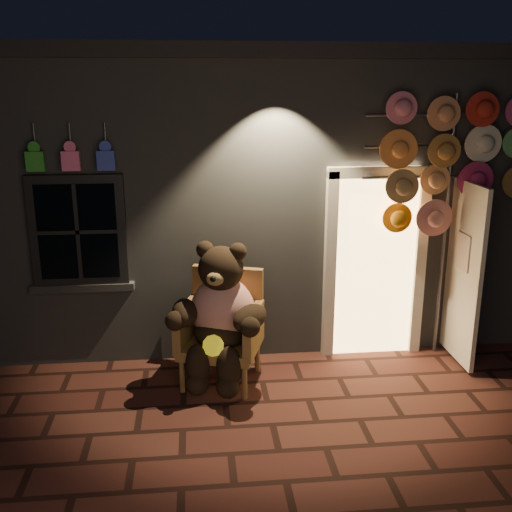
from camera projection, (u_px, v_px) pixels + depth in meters
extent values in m
plane|color=#4C251D|center=(273.00, 425.00, 5.57)|extent=(60.00, 60.00, 0.00)
cube|color=slate|center=(239.00, 181.00, 8.93)|extent=(7.00, 5.00, 3.30)
cube|color=black|center=(238.00, 59.00, 8.45)|extent=(7.30, 5.30, 0.16)
cube|color=black|center=(78.00, 231.00, 6.34)|extent=(1.00, 0.10, 1.20)
cube|color=black|center=(78.00, 232.00, 6.32)|extent=(0.82, 0.06, 1.02)
cube|color=slate|center=(83.00, 287.00, 6.52)|extent=(1.10, 0.14, 0.08)
cube|color=#F8C16F|center=(374.00, 266.00, 6.83)|extent=(0.92, 0.10, 2.10)
cube|color=beige|center=(330.00, 268.00, 6.74)|extent=(0.12, 0.12, 2.20)
cube|color=beige|center=(419.00, 266.00, 6.84)|extent=(0.12, 0.12, 2.20)
cube|color=beige|center=(380.00, 172.00, 6.49)|extent=(1.16, 0.12, 0.12)
cube|color=beige|center=(464.00, 274.00, 6.55)|extent=(0.05, 0.80, 2.00)
cube|color=#2D9127|center=(35.00, 161.00, 6.02)|extent=(0.18, 0.07, 0.20)
cylinder|color=#59595E|center=(34.00, 136.00, 6.01)|extent=(0.02, 0.02, 0.25)
cube|color=pink|center=(71.00, 161.00, 6.06)|extent=(0.18, 0.07, 0.20)
cylinder|color=#59595E|center=(70.00, 135.00, 6.05)|extent=(0.02, 0.02, 0.25)
cube|color=#3040A8|center=(106.00, 160.00, 6.09)|extent=(0.18, 0.07, 0.20)
cylinder|color=#59595E|center=(105.00, 135.00, 6.08)|extent=(0.02, 0.02, 0.25)
cube|color=brown|center=(221.00, 346.00, 6.28)|extent=(0.95, 0.92, 0.11)
cube|color=brown|center=(228.00, 301.00, 6.48)|extent=(0.76, 0.32, 0.77)
cube|color=brown|center=(186.00, 325.00, 6.27)|extent=(0.29, 0.65, 0.44)
cube|color=brown|center=(254.00, 330.00, 6.12)|extent=(0.29, 0.65, 0.44)
cylinder|color=brown|center=(182.00, 376.00, 6.12)|extent=(0.05, 0.05, 0.35)
cylinder|color=brown|center=(245.00, 383.00, 5.99)|extent=(0.05, 0.05, 0.35)
cylinder|color=brown|center=(200.00, 351.00, 6.70)|extent=(0.05, 0.05, 0.35)
cylinder|color=brown|center=(257.00, 356.00, 6.56)|extent=(0.05, 0.05, 0.35)
ellipsoid|color=red|center=(223.00, 310.00, 6.21)|extent=(0.82, 0.73, 0.71)
ellipsoid|color=black|center=(221.00, 332.00, 6.19)|extent=(0.68, 0.63, 0.34)
sphere|color=black|center=(221.00, 268.00, 6.03)|extent=(0.58, 0.58, 0.46)
sphere|color=black|center=(205.00, 250.00, 6.04)|extent=(0.18, 0.18, 0.18)
sphere|color=black|center=(238.00, 251.00, 5.98)|extent=(0.18, 0.18, 0.18)
ellipsoid|color=olive|center=(215.00, 279.00, 5.85)|extent=(0.21, 0.18, 0.14)
ellipsoid|color=black|center=(185.00, 313.00, 6.06)|extent=(0.28, 0.48, 0.26)
ellipsoid|color=black|center=(250.00, 318.00, 5.93)|extent=(0.49, 0.53, 0.26)
ellipsoid|color=black|center=(198.00, 364.00, 6.01)|extent=(0.26, 0.26, 0.44)
ellipsoid|color=black|center=(229.00, 367.00, 5.95)|extent=(0.26, 0.26, 0.44)
sphere|color=black|center=(197.00, 383.00, 6.01)|extent=(0.24, 0.24, 0.24)
sphere|color=black|center=(228.00, 387.00, 5.94)|extent=(0.24, 0.24, 0.24)
cylinder|color=yellow|center=(213.00, 346.00, 5.92)|extent=(0.24, 0.15, 0.21)
cylinder|color=#59595E|center=(445.00, 230.00, 6.69)|extent=(0.04, 0.04, 2.96)
cylinder|color=#59595E|center=(426.00, 115.00, 6.28)|extent=(1.31, 0.03, 0.03)
cylinder|color=#59595E|center=(424.00, 146.00, 6.37)|extent=(1.31, 0.03, 0.03)
cylinder|color=#59595E|center=(421.00, 177.00, 6.47)|extent=(1.31, 0.03, 0.03)
cylinder|color=pink|center=(402.00, 110.00, 6.18)|extent=(0.37, 0.11, 0.38)
cylinder|color=tan|center=(444.00, 110.00, 6.20)|extent=(0.37, 0.11, 0.38)
cylinder|color=red|center=(486.00, 110.00, 6.21)|extent=(0.37, 0.11, 0.38)
cylinder|color=#FF9440|center=(401.00, 148.00, 6.26)|extent=(0.37, 0.11, 0.38)
cylinder|color=#AE7634|center=(442.00, 147.00, 6.28)|extent=(0.37, 0.11, 0.38)
cylinder|color=beige|center=(479.00, 146.00, 6.38)|extent=(0.37, 0.11, 0.38)
cylinder|color=#A7844F|center=(399.00, 184.00, 6.34)|extent=(0.37, 0.11, 0.38)
cylinder|color=tan|center=(437.00, 183.00, 6.44)|extent=(0.37, 0.11, 0.38)
cylinder|color=#AC2758|center=(477.00, 183.00, 6.45)|extent=(0.37, 0.11, 0.38)
cylinder|color=orange|center=(395.00, 218.00, 6.50)|extent=(0.37, 0.11, 0.38)
cylinder|color=tan|center=(435.00, 218.00, 6.52)|extent=(0.37, 0.11, 0.38)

